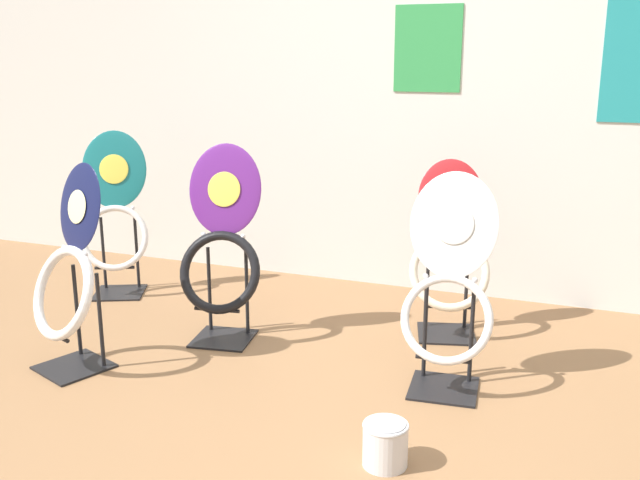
{
  "coord_description": "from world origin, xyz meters",
  "views": [
    {
      "loc": [
        0.88,
        -1.85,
        1.36
      ],
      "look_at": [
        -0.25,
        1.06,
        0.55
      ],
      "focal_mm": 40.0,
      "sensor_mm": 36.0,
      "label": 1
    }
  ],
  "objects_px": {
    "toilet_seat_display_purple_note": "(222,251)",
    "toilet_seat_display_navy_moon": "(68,277)",
    "paint_can": "(385,443)",
    "toilet_seat_display_teal_sax": "(115,220)",
    "toilet_seat_display_crimson_swirl": "(449,258)",
    "toilet_seat_display_white_plain": "(449,290)"
  },
  "relations": [
    {
      "from": "toilet_seat_display_crimson_swirl",
      "to": "toilet_seat_display_white_plain",
      "type": "relative_size",
      "value": 0.96
    },
    {
      "from": "toilet_seat_display_crimson_swirl",
      "to": "toilet_seat_display_teal_sax",
      "type": "xyz_separation_m",
      "value": [
        -1.93,
        -0.06,
        0.04
      ]
    },
    {
      "from": "toilet_seat_display_white_plain",
      "to": "toilet_seat_display_teal_sax",
      "type": "distance_m",
      "value": 2.11
    },
    {
      "from": "toilet_seat_display_crimson_swirl",
      "to": "toilet_seat_display_purple_note",
      "type": "height_order",
      "value": "toilet_seat_display_purple_note"
    },
    {
      "from": "toilet_seat_display_crimson_swirl",
      "to": "paint_can",
      "type": "height_order",
      "value": "toilet_seat_display_crimson_swirl"
    },
    {
      "from": "paint_can",
      "to": "toilet_seat_display_navy_moon",
      "type": "bearing_deg",
      "value": 170.35
    },
    {
      "from": "paint_can",
      "to": "toilet_seat_display_teal_sax",
      "type": "bearing_deg",
      "value": 148.72
    },
    {
      "from": "toilet_seat_display_crimson_swirl",
      "to": "toilet_seat_display_purple_note",
      "type": "relative_size",
      "value": 0.91
    },
    {
      "from": "toilet_seat_display_white_plain",
      "to": "toilet_seat_display_navy_moon",
      "type": "xyz_separation_m",
      "value": [
        -1.59,
        -0.42,
        -0.0
      ]
    },
    {
      "from": "toilet_seat_display_navy_moon",
      "to": "paint_can",
      "type": "bearing_deg",
      "value": -9.65
    },
    {
      "from": "toilet_seat_display_teal_sax",
      "to": "toilet_seat_display_navy_moon",
      "type": "xyz_separation_m",
      "value": [
        0.46,
        -0.94,
        -0.01
      ]
    },
    {
      "from": "toilet_seat_display_crimson_swirl",
      "to": "toilet_seat_display_purple_note",
      "type": "bearing_deg",
      "value": -155.55
    },
    {
      "from": "toilet_seat_display_purple_note",
      "to": "toilet_seat_display_navy_moon",
      "type": "bearing_deg",
      "value": -130.19
    },
    {
      "from": "toilet_seat_display_crimson_swirl",
      "to": "toilet_seat_display_navy_moon",
      "type": "relative_size",
      "value": 0.95
    },
    {
      "from": "toilet_seat_display_teal_sax",
      "to": "toilet_seat_display_crimson_swirl",
      "type": "bearing_deg",
      "value": 1.85
    },
    {
      "from": "toilet_seat_display_crimson_swirl",
      "to": "toilet_seat_display_teal_sax",
      "type": "distance_m",
      "value": 1.93
    },
    {
      "from": "toilet_seat_display_white_plain",
      "to": "toilet_seat_display_purple_note",
      "type": "distance_m",
      "value": 1.13
    },
    {
      "from": "toilet_seat_display_crimson_swirl",
      "to": "toilet_seat_display_teal_sax",
      "type": "bearing_deg",
      "value": -178.15
    },
    {
      "from": "toilet_seat_display_white_plain",
      "to": "toilet_seat_display_navy_moon",
      "type": "relative_size",
      "value": 0.98
    },
    {
      "from": "toilet_seat_display_crimson_swirl",
      "to": "paint_can",
      "type": "bearing_deg",
      "value": -87.93
    },
    {
      "from": "toilet_seat_display_teal_sax",
      "to": "toilet_seat_display_purple_note",
      "type": "xyz_separation_m",
      "value": [
        0.92,
        -0.4,
        0.01
      ]
    },
    {
      "from": "toilet_seat_display_teal_sax",
      "to": "toilet_seat_display_purple_note",
      "type": "height_order",
      "value": "toilet_seat_display_purple_note"
    }
  ]
}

